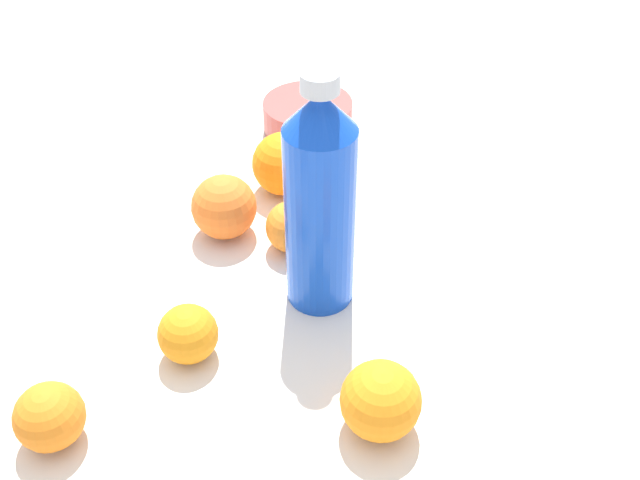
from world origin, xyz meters
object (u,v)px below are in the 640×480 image
at_px(orange_4, 224,207).
at_px(water_bottle, 320,202).
at_px(orange_1, 292,227).
at_px(orange_3, 381,400).
at_px(orange_2, 188,334).
at_px(orange_5, 284,164).
at_px(ceramic_bowl, 308,116).
at_px(orange_0, 50,417).

bearing_deg(orange_4, water_bottle, -25.29).
height_order(orange_1, orange_3, orange_3).
bearing_deg(water_bottle, orange_4, -50.44).
bearing_deg(orange_2, orange_5, 90.64).
bearing_deg(orange_3, orange_5, 122.83).
height_order(orange_2, orange_5, orange_5).
bearing_deg(ceramic_bowl, orange_2, -87.31).
bearing_deg(orange_5, ceramic_bowl, 96.66).
xyz_separation_m(water_bottle, orange_5, (-0.11, 0.17, -0.09)).
distance_m(orange_2, orange_4, 0.20).
bearing_deg(ceramic_bowl, orange_5, -83.34).
distance_m(water_bottle, orange_3, 0.21).
distance_m(water_bottle, orange_0, 0.33).
relative_size(water_bottle, orange_0, 4.28).
distance_m(orange_5, ceramic_bowl, 0.16).
distance_m(orange_2, ceramic_bowl, 0.46).
height_order(water_bottle, orange_1, water_bottle).
bearing_deg(orange_3, orange_2, 172.60).
height_order(orange_2, orange_4, orange_4).
height_order(water_bottle, orange_3, water_bottle).
relative_size(orange_4, ceramic_bowl, 0.61).
distance_m(orange_0, orange_1, 0.35).
relative_size(water_bottle, orange_3, 3.63).
bearing_deg(orange_1, orange_0, -110.48).
bearing_deg(orange_4, orange_5, 69.50).
bearing_deg(orange_2, orange_3, -7.40).
relative_size(orange_2, orange_4, 0.78).
height_order(water_bottle, orange_2, water_bottle).
relative_size(water_bottle, ceramic_bowl, 2.10).
height_order(orange_1, orange_5, orange_5).
height_order(orange_1, ceramic_bowl, orange_1).
distance_m(orange_0, ceramic_bowl, 0.59).
relative_size(orange_5, ceramic_bowl, 0.63).
bearing_deg(orange_0, orange_4, 84.14).
bearing_deg(orange_5, water_bottle, -59.01).
bearing_deg(orange_5, orange_4, -110.50).
relative_size(orange_2, orange_5, 0.75).
bearing_deg(orange_0, ceramic_bowl, 84.65).
xyz_separation_m(water_bottle, orange_3, (0.11, -0.15, -0.09)).
xyz_separation_m(orange_1, orange_2, (-0.05, -0.19, -0.00)).
relative_size(orange_4, orange_5, 0.96).
height_order(orange_3, orange_5, orange_5).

